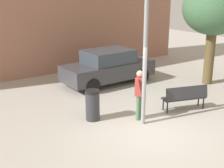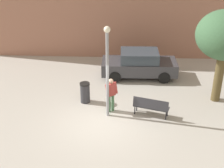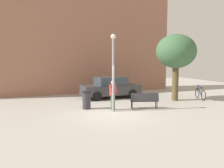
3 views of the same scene
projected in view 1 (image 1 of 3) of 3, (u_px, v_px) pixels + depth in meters
The scene contains 7 objects.
ground_plane at pixel (150, 132), 9.39m from camera, with size 36.00×36.00×0.00m, color #A8A399.
lamppost at pixel (145, 48), 9.25m from camera, with size 0.28×0.28×4.19m.
person_by_lamppost at pixel (139, 91), 10.07m from camera, with size 0.61×0.54×1.67m.
park_bench at pixel (185, 96), 10.90m from camera, with size 1.67×0.93×0.92m.
plaza_tree at pixel (214, 9), 13.19m from camera, with size 2.70×2.70×4.51m.
parked_car_charcoal at pixel (108, 67), 13.94m from camera, with size 4.23×1.88×1.55m.
trash_bin at pixel (93, 105), 10.13m from camera, with size 0.49×0.49×1.03m.
Camera 1 is at (-5.82, -6.34, 4.21)m, focal length 49.54 mm.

